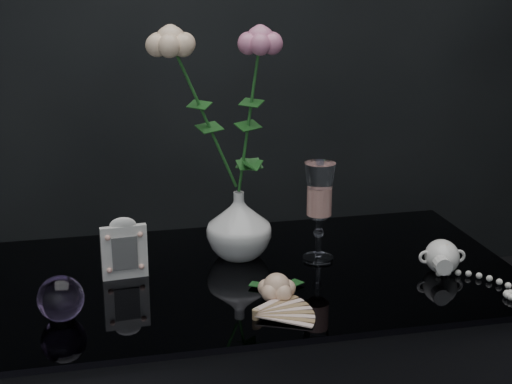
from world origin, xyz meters
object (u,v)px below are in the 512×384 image
object	(u,v)px
paperweight	(61,298)
pearl_jar	(442,255)
loose_rose	(277,287)
vase	(239,225)
picture_frame	(124,248)
wine_glass	(319,212)

from	to	relation	value
paperweight	pearl_jar	distance (m)	0.73
pearl_jar	loose_rose	bearing A→B (deg)	-161.69
vase	loose_rose	distance (m)	0.23
loose_rose	paperweight	bearing A→B (deg)	176.37
picture_frame	loose_rose	bearing A→B (deg)	-37.55
vase	paperweight	bearing A→B (deg)	-148.24
loose_rose	pearl_jar	xyz separation A→B (m)	(0.35, 0.06, 0.01)
picture_frame	pearl_jar	xyz separation A→B (m)	(0.61, -0.11, -0.03)
vase	wine_glass	distance (m)	0.17
paperweight	loose_rose	size ratio (longest dim) A/B	0.53
loose_rose	wine_glass	bearing A→B (deg)	49.94
pearl_jar	paperweight	bearing A→B (deg)	-167.03
picture_frame	paperweight	size ratio (longest dim) A/B	1.55
wine_glass	loose_rose	xyz separation A→B (m)	(-0.13, -0.17, -0.08)
pearl_jar	vase	bearing A→B (deg)	164.76
wine_glass	picture_frame	world-z (taller)	wine_glass
vase	paperweight	xyz separation A→B (m)	(-0.36, -0.22, -0.03)
loose_rose	pearl_jar	world-z (taller)	pearl_jar
wine_glass	loose_rose	bearing A→B (deg)	-127.25
picture_frame	loose_rose	distance (m)	0.31
vase	paperweight	distance (m)	0.42
wine_glass	picture_frame	xyz separation A→B (m)	(-0.39, -0.01, -0.04)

